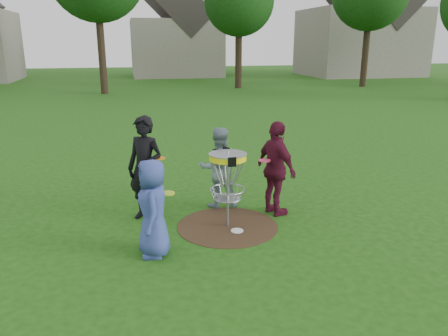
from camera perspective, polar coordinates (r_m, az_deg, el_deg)
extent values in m
plane|color=#19470F|center=(7.87, 0.47, -7.61)|extent=(100.00, 100.00, 0.00)
cylinder|color=#47331E|center=(7.86, 0.47, -7.59)|extent=(1.80, 1.80, 0.01)
imported|color=#374797|center=(6.68, -9.27, -5.21)|extent=(0.51, 0.76, 1.52)
imported|color=black|center=(7.99, -10.26, -0.13)|extent=(0.84, 0.79, 1.93)
imported|color=gray|center=(8.54, -0.72, 0.06)|extent=(0.83, 0.67, 1.60)
imported|color=#521228|center=(8.17, 6.83, -0.11)|extent=(0.75, 1.13, 1.79)
cylinder|color=white|center=(7.67, 1.71, -8.21)|extent=(0.22, 0.22, 0.02)
cylinder|color=#9EA0A5|center=(7.61, 0.48, -2.86)|extent=(0.05, 0.05, 1.38)
cylinder|color=#FFF00D|center=(7.44, 0.50, 1.44)|extent=(0.64, 0.64, 0.10)
cylinder|color=#9EA0A5|center=(7.42, 0.50, 1.85)|extent=(0.66, 0.66, 0.01)
cube|color=black|center=(7.13, 1.08, 0.78)|extent=(0.14, 0.02, 0.16)
torus|color=#9EA0A5|center=(7.61, 0.48, -2.79)|extent=(0.62, 0.62, 0.02)
torus|color=#9EA0A5|center=(7.66, 0.48, -3.92)|extent=(0.50, 0.50, 0.02)
cylinder|color=#9EA0A5|center=(7.67, 0.48, -3.99)|extent=(0.44, 0.44, 0.01)
cylinder|color=#AACE16|center=(6.77, -7.37, -3.29)|extent=(0.22, 0.22, 0.02)
cylinder|color=orange|center=(7.83, -8.46, 1.27)|extent=(0.22, 0.22, 0.02)
cylinder|color=#DE3AA4|center=(8.22, -0.42, 0.73)|extent=(0.22, 0.22, 0.02)
cylinder|color=#FA4175|center=(7.94, 5.32, 0.99)|extent=(0.22, 0.22, 0.02)
cylinder|color=#38281C|center=(28.56, -15.64, 13.96)|extent=(0.46, 0.46, 4.62)
cylinder|color=#38281C|center=(30.98, 1.90, 13.90)|extent=(0.46, 0.46, 3.78)
sphere|color=#164211|center=(31.06, 1.97, 21.05)|extent=(4.68, 4.68, 4.68)
cylinder|color=#38281C|center=(33.44, 17.93, 13.68)|extent=(0.46, 0.46, 4.20)
cube|color=gray|center=(42.27, -6.34, 15.28)|extent=(8.00, 7.00, 5.00)
cube|color=#2D2826|center=(42.39, -6.52, 20.61)|extent=(6.11, 7.14, 6.11)
cube|color=gray|center=(44.59, 17.24, 15.37)|extent=(10.00, 8.00, 6.00)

